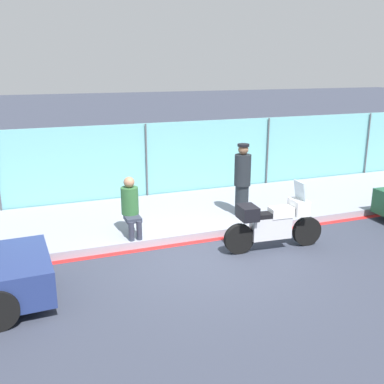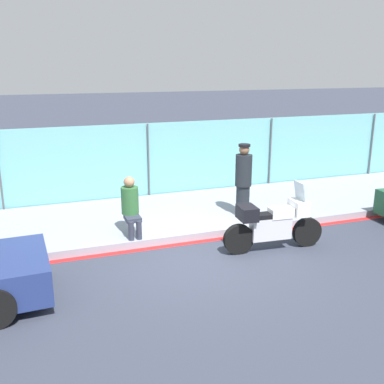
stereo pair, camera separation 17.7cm
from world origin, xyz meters
name	(u,v)px [view 2 (the right image)]	position (x,y,z in m)	size (l,w,h in m)	color
ground_plane	(204,259)	(0.00, 0.00, 0.00)	(120.00, 120.00, 0.00)	#333847
sidewalk	(166,215)	(0.00, 2.80, 0.09)	(30.50, 3.52, 0.18)	#8E93A3
curb_paint_stripe	(189,243)	(0.00, 0.95, 0.00)	(30.50, 0.18, 0.01)	red
storefront_fence	(148,162)	(0.00, 4.65, 1.17)	(28.97, 0.17, 2.34)	#6BB2B7
motorcycle	(273,224)	(1.61, -0.03, 0.62)	(2.33, 0.61, 1.53)	black
officer_standing	(243,180)	(1.81, 1.89, 1.14)	(0.42, 0.42, 1.88)	#1E2328
person_seated_on_curb	(131,203)	(-1.22, 1.53, 0.93)	(0.40, 0.71, 1.37)	#2D3342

